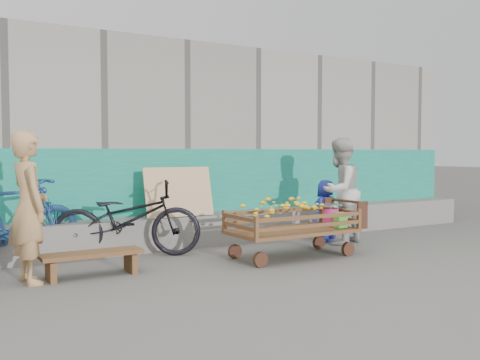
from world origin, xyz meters
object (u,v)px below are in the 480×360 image
bicycle_blue (13,222)px  banana_cart (291,218)px  vendor_man (29,207)px  child (326,211)px  woman (340,191)px  bench (92,258)px  bicycle_dark (127,219)px

bicycle_blue → banana_cart: bearing=-132.6°
vendor_man → child: bearing=-92.6°
banana_cart → child: bearing=31.8°
woman → bicycle_blue: woman is taller
woman → child: (-0.04, 0.27, -0.31)m
bicycle_blue → bench: bearing=-165.5°
child → bicycle_blue: size_ratio=0.52×
bicycle_dark → bicycle_blue: bicycle_blue is taller
banana_cart → vendor_man: vendor_man is taller
bench → bicycle_blue: (-0.68, 0.89, 0.35)m
bench → vendor_man: (-0.63, 0.04, 0.59)m
bicycle_dark → banana_cart: bearing=-100.8°
child → vendor_man: bearing=-14.1°
banana_cart → child: (1.19, 0.74, -0.05)m
vendor_man → woman: (4.34, 0.18, -0.00)m
bench → child: 3.71m
vendor_man → bicycle_blue: (-0.05, 0.84, -0.24)m
vendor_man → woman: 4.34m
banana_cart → child: 1.41m
bench → woman: 3.76m
vendor_man → bicycle_blue: 0.88m
bench → bicycle_dark: bicycle_dark is taller
bicycle_blue → child: bearing=-118.0°
banana_cart → bench: size_ratio=1.65×
bench → woman: size_ratio=0.69×
child → banana_cart: bearing=11.7°
bench → woman: (3.71, 0.22, 0.58)m
woman → bicycle_dark: (-3.02, 0.62, -0.29)m
bicycle_dark → child: bearing=-76.1°
child → bicycle_dark: bearing=-26.8°
bicycle_dark → bicycle_blue: 1.37m
vendor_man → bicycle_dark: vendor_man is taller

